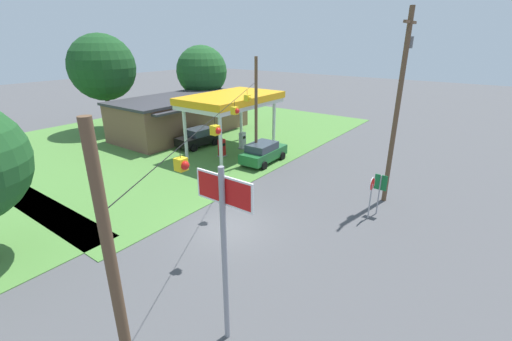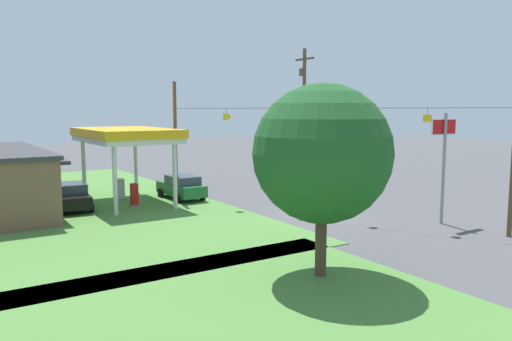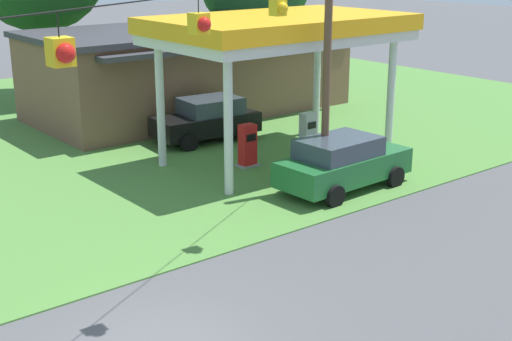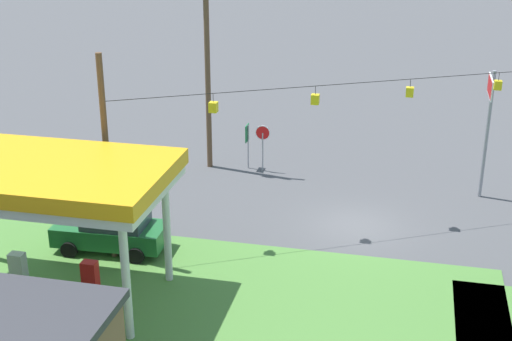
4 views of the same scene
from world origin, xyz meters
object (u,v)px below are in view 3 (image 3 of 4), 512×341
(fuel_pump_near, at_px, (248,147))
(car_at_pumps_rear, at_px, (207,119))
(gas_station_canopy, at_px, (280,31))
(car_at_pumps_front, at_px, (342,162))
(gas_station_store, at_px, (191,70))
(fuel_pump_far, at_px, (308,134))

(fuel_pump_near, distance_m, car_at_pumps_rear, 3.87)
(gas_station_canopy, height_order, car_at_pumps_front, gas_station_canopy)
(car_at_pumps_front, relative_size, car_at_pumps_rear, 1.08)
(car_at_pumps_front, bearing_deg, gas_station_store, 75.97)
(gas_station_store, bearing_deg, gas_station_canopy, -103.08)
(fuel_pump_near, bearing_deg, gas_station_canopy, 0.07)
(gas_station_store, height_order, car_at_pumps_rear, gas_station_store)
(fuel_pump_far, bearing_deg, gas_station_canopy, 179.93)
(fuel_pump_near, xyz_separation_m, car_at_pumps_front, (0.81, -3.76, 0.17))
(gas_station_store, relative_size, fuel_pump_near, 9.37)
(gas_station_canopy, xyz_separation_m, gas_station_store, (1.98, 8.54, -2.62))
(gas_station_store, bearing_deg, car_at_pumps_rear, -117.26)
(fuel_pump_far, bearing_deg, gas_station_store, 86.20)
(gas_station_canopy, xyz_separation_m, fuel_pump_far, (1.42, -0.00, -3.87))
(car_at_pumps_rear, bearing_deg, gas_station_canopy, 102.43)
(car_at_pumps_front, distance_m, car_at_pumps_rear, 7.52)
(gas_station_canopy, height_order, gas_station_store, gas_station_canopy)
(gas_station_store, distance_m, car_at_pumps_rear, 5.49)
(car_at_pumps_rear, bearing_deg, car_at_pumps_front, 94.19)
(gas_station_store, height_order, car_at_pumps_front, gas_station_store)
(gas_station_canopy, relative_size, gas_station_store, 0.61)
(fuel_pump_near, height_order, car_at_pumps_rear, car_at_pumps_rear)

